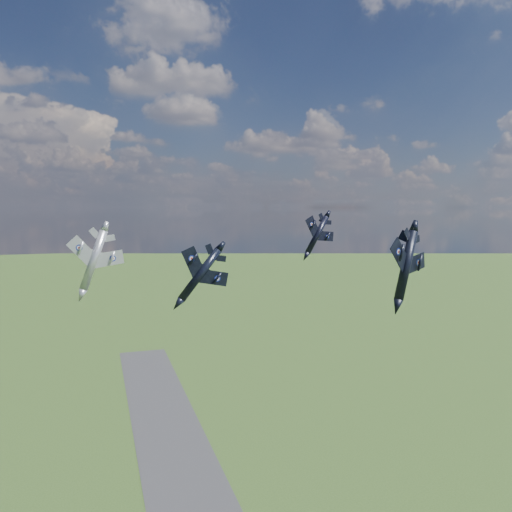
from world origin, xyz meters
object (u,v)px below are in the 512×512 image
object	(u,v)px
jet_right_navy	(406,265)
jet_left_silver	(94,260)
jet_high_navy	(317,235)
jet_lead_navy	(200,274)

from	to	relation	value
jet_right_navy	jet_left_silver	size ratio (longest dim) A/B	1.01
jet_right_navy	jet_high_navy	distance (m)	47.09
jet_lead_navy	jet_right_navy	size ratio (longest dim) A/B	1.05
jet_right_navy	jet_left_silver	world-z (taller)	jet_right_navy
jet_right_navy	jet_left_silver	distance (m)	46.15
jet_lead_navy	jet_left_silver	size ratio (longest dim) A/B	1.05
jet_lead_navy	jet_high_navy	xyz separation A→B (m)	(31.93, 24.20, 4.69)
jet_left_silver	jet_high_navy	bearing A→B (deg)	17.61
jet_lead_navy	jet_high_navy	distance (m)	40.34
jet_lead_navy	jet_high_navy	world-z (taller)	jet_high_navy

